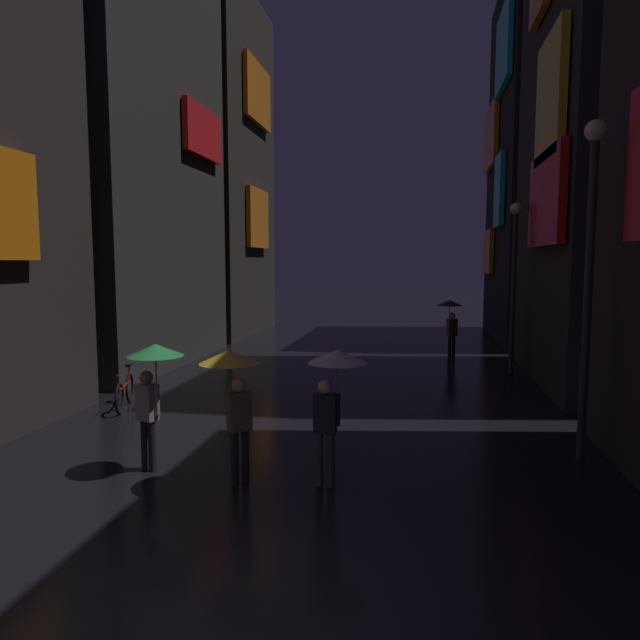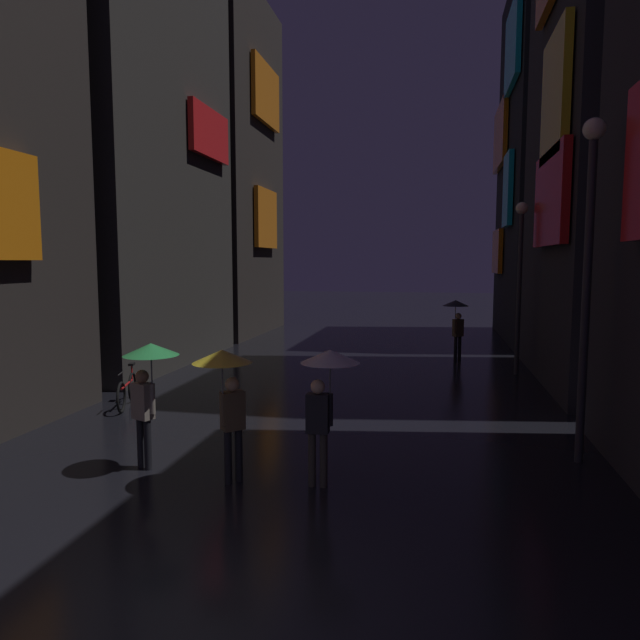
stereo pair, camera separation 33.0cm
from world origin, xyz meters
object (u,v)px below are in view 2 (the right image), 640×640
object	(u,v)px
pedestrian_near_crossing_yellow	(226,379)
pedestrian_midstreet_centre_clear	(326,379)
pedestrian_foreground_left_green	(148,370)
bicycle_parked_at_storefront	(127,391)
pedestrian_foreground_right_black	(456,313)
streetlamp_right_far	(520,267)
streetlamp_right_near	(588,253)

from	to	relation	value
pedestrian_near_crossing_yellow	pedestrian_midstreet_centre_clear	distance (m)	1.53
pedestrian_midstreet_centre_clear	pedestrian_foreground_left_green	world-z (taller)	same
pedestrian_midstreet_centre_clear	bicycle_parked_at_storefront	world-z (taller)	pedestrian_midstreet_centre_clear
pedestrian_foreground_right_black	streetlamp_right_far	world-z (taller)	streetlamp_right_far
pedestrian_near_crossing_yellow	pedestrian_midstreet_centre_clear	bearing A→B (deg)	9.40
pedestrian_near_crossing_yellow	bicycle_parked_at_storefront	distance (m)	5.85
pedestrian_foreground_left_green	streetlamp_right_far	size ratio (longest dim) A/B	0.41
pedestrian_midstreet_centre_clear	pedestrian_foreground_left_green	distance (m)	2.98
pedestrian_foreground_right_black	pedestrian_foreground_left_green	xyz separation A→B (m)	(-5.30, -11.63, 0.00)
pedestrian_foreground_right_black	bicycle_parked_at_storefront	world-z (taller)	pedestrian_foreground_right_black
pedestrian_foreground_right_black	pedestrian_midstreet_centre_clear	bearing A→B (deg)	-101.16
bicycle_parked_at_storefront	pedestrian_near_crossing_yellow	bearing A→B (deg)	-45.10
pedestrian_midstreet_centre_clear	pedestrian_foreground_left_green	size ratio (longest dim) A/B	1.00
streetlamp_right_far	pedestrian_foreground_right_black	bearing A→B (deg)	130.86
pedestrian_midstreet_centre_clear	bicycle_parked_at_storefront	distance (m)	6.83
streetlamp_right_near	pedestrian_foreground_right_black	bearing A→B (deg)	100.09
bicycle_parked_at_storefront	streetlamp_right_far	distance (m)	11.65
pedestrian_midstreet_centre_clear	pedestrian_foreground_right_black	bearing A→B (deg)	78.84
pedestrian_foreground_right_black	bicycle_parked_at_storefront	size ratio (longest dim) A/B	1.21
streetlamp_right_far	pedestrian_foreground_left_green	bearing A→B (deg)	-126.28
bicycle_parked_at_storefront	streetlamp_right_far	world-z (taller)	streetlamp_right_far
pedestrian_foreground_left_green	bicycle_parked_at_storefront	distance (m)	4.65
pedestrian_near_crossing_yellow	pedestrian_foreground_left_green	bearing A→B (deg)	165.79
pedestrian_midstreet_centre_clear	streetlamp_right_near	xyz separation A→B (m)	(4.07, 1.91, 1.91)
pedestrian_near_crossing_yellow	bicycle_parked_at_storefront	xyz separation A→B (m)	(-4.03, 4.04, -1.28)
pedestrian_midstreet_centre_clear	bicycle_parked_at_storefront	xyz separation A→B (m)	(-5.54, 3.79, -1.28)
pedestrian_foreground_left_green	streetlamp_right_far	distance (m)	12.02
pedestrian_midstreet_centre_clear	streetlamp_right_far	xyz separation A→B (m)	(4.07, 9.73, 1.61)
pedestrian_midstreet_centre_clear	streetlamp_right_far	bearing A→B (deg)	67.30
pedestrian_foreground_left_green	streetlamp_right_near	world-z (taller)	streetlamp_right_near
bicycle_parked_at_storefront	pedestrian_foreground_left_green	bearing A→B (deg)	-55.17
streetlamp_right_near	pedestrian_foreground_left_green	bearing A→B (deg)	-165.79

